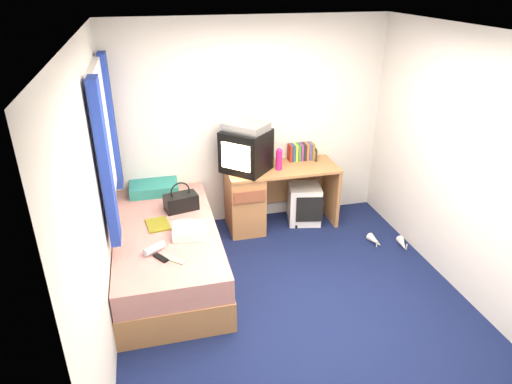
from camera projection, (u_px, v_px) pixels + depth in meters
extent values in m
plane|color=#0C1438|center=(293.00, 299.00, 4.32)|extent=(3.40, 3.40, 0.00)
plane|color=white|center=(305.00, 33.00, 3.27)|extent=(3.40, 3.40, 0.00)
plane|color=silver|center=(251.00, 125.00, 5.28)|extent=(3.20, 0.00, 3.20)
plane|color=silver|center=(405.00, 321.00, 2.31)|extent=(3.20, 0.00, 3.20)
plane|color=silver|center=(97.00, 206.00, 3.45)|extent=(0.00, 3.40, 3.40)
plane|color=silver|center=(465.00, 167.00, 4.14)|extent=(0.00, 3.40, 3.40)
cube|color=#B27C4A|center=(169.00, 261.00, 4.63)|extent=(1.00, 2.00, 0.30)
cube|color=brown|center=(224.00, 276.00, 4.38)|extent=(0.02, 0.70, 0.18)
cube|color=silver|center=(167.00, 238.00, 4.51)|extent=(0.98, 1.98, 0.24)
cube|color=#165792|center=(154.00, 188.00, 5.14)|extent=(0.54, 0.35, 0.12)
cube|color=#B27C4A|center=(282.00, 168.00, 5.30)|extent=(1.30, 0.55, 0.03)
cube|color=#B27C4A|center=(245.00, 201.00, 5.37)|extent=(0.40, 0.52, 0.72)
cube|color=#B27C4A|center=(330.00, 192.00, 5.60)|extent=(0.04, 0.52, 0.72)
cube|color=#B27C4A|center=(295.00, 180.00, 5.70)|extent=(0.78, 0.03, 0.55)
cube|color=white|center=(304.00, 204.00, 5.59)|extent=(0.45, 0.45, 0.47)
cube|color=black|center=(246.00, 151.00, 5.12)|extent=(0.65, 0.65, 0.47)
cube|color=#FFE3A1|center=(236.00, 157.00, 4.95)|extent=(0.27, 0.26, 0.29)
cube|color=#B5B5B7|center=(246.00, 127.00, 5.00)|extent=(0.55, 0.55, 0.09)
cube|color=maroon|center=(290.00, 153.00, 5.44)|extent=(0.03, 0.13, 0.20)
cube|color=navy|center=(293.00, 153.00, 5.45)|extent=(0.03, 0.13, 0.20)
cube|color=gold|center=(295.00, 152.00, 5.46)|extent=(0.03, 0.13, 0.20)
cube|color=#337F33|center=(298.00, 152.00, 5.47)|extent=(0.03, 0.13, 0.20)
cube|color=#7F337F|center=(301.00, 152.00, 5.47)|extent=(0.03, 0.13, 0.20)
cube|color=#262626|center=(304.00, 152.00, 5.48)|extent=(0.03, 0.13, 0.20)
cube|color=#B26633|center=(307.00, 151.00, 5.49)|extent=(0.03, 0.13, 0.20)
cube|color=#4C4C99|center=(309.00, 151.00, 5.50)|extent=(0.03, 0.13, 0.20)
cube|color=olive|center=(312.00, 151.00, 5.50)|extent=(0.03, 0.13, 0.20)
cube|color=black|center=(315.00, 155.00, 5.47)|extent=(0.04, 0.12, 0.14)
cylinder|color=#C71C6A|center=(279.00, 160.00, 5.19)|extent=(0.08, 0.08, 0.23)
cylinder|color=white|center=(268.00, 161.00, 5.27)|extent=(0.06, 0.06, 0.16)
cube|color=black|center=(181.00, 202.00, 4.77)|extent=(0.37, 0.26, 0.17)
torus|color=black|center=(180.00, 191.00, 4.72)|extent=(0.20, 0.06, 0.21)
cube|color=silver|center=(189.00, 231.00, 4.30)|extent=(0.34, 0.30, 0.10)
cube|color=gold|center=(158.00, 225.00, 4.50)|extent=(0.25, 0.31, 0.01)
cylinder|color=silver|center=(154.00, 249.00, 4.06)|extent=(0.20, 0.17, 0.07)
cube|color=yellow|center=(174.00, 260.00, 3.95)|extent=(0.20, 0.19, 0.01)
cube|color=black|center=(161.00, 258.00, 3.97)|extent=(0.13, 0.16, 0.02)
cube|color=silver|center=(102.00, 137.00, 4.13)|extent=(0.02, 0.90, 1.10)
cube|color=white|center=(93.00, 70.00, 3.88)|extent=(0.06, 1.06, 0.08)
cube|color=white|center=(112.00, 195.00, 4.39)|extent=(0.06, 1.06, 0.08)
cube|color=navy|center=(105.00, 165.00, 3.65)|extent=(0.08, 0.24, 1.40)
cube|color=navy|center=(111.00, 123.00, 4.68)|extent=(0.08, 0.24, 1.40)
cone|color=silver|center=(375.00, 241.00, 5.18)|extent=(0.12, 0.23, 0.09)
cone|color=silver|center=(403.00, 244.00, 5.12)|extent=(0.14, 0.24, 0.09)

